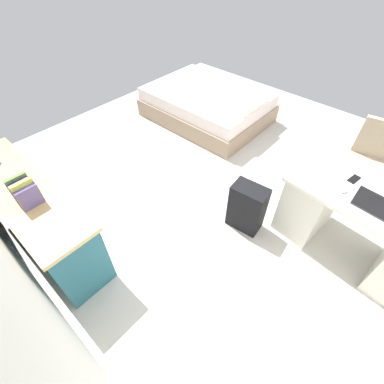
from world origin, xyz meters
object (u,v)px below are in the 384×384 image
Objects in this scene: desk at (358,227)px; office_chair at (366,167)px; computer_mouse at (344,189)px; suitcase_black at (247,208)px; credenza at (37,216)px; cell_phone_by_mouse at (354,179)px; laptop at (375,205)px; bed at (208,105)px.

desk is 0.94m from office_chair.
suitcase_black is at bearing 31.55° from computer_mouse.
computer_mouse is (0.26, 0.06, 0.37)m from desk.
credenza is 3.19× the size of suitcase_black.
computer_mouse is 0.21m from cell_phone_by_mouse.
laptop reaches higher than suitcase_black.
cell_phone_by_mouse reaches higher than desk.
desk is 0.46m from computer_mouse.
laptop is at bearing 89.89° from desk.
office_chair reaches higher than bed.
laptop reaches higher than bed.
suitcase_black is 1.12m from laptop.
laptop reaches higher than desk.
cell_phone_by_mouse is at bearing -47.93° from laptop.
office_chair is 2.49m from bed.
bed is 14.10× the size of cell_phone_by_mouse.
desk is 1.05m from suitcase_black.
cell_phone_by_mouse is at bearing 90.01° from office_chair.
computer_mouse is at bearing 95.73° from cell_phone_by_mouse.
cell_phone_by_mouse is (-0.00, 0.76, 0.33)m from office_chair.
office_chair is 3.58m from credenza.
desk is at bearing 104.98° from office_chair.
desk is 0.78× the size of bed.
computer_mouse reaches higher than bed.
suitcase_black is at bearing 23.34° from desk.
computer_mouse reaches higher than cell_phone_by_mouse.
credenza reaches higher than cell_phone_by_mouse.
desk is 2.93m from bed.
desk reaches higher than bed.
laptop is at bearing -169.47° from suitcase_black.
desk is at bearing -90.11° from laptop.
bed is 5.86× the size of laptop.
cell_phone_by_mouse is (-2.14, -2.11, 0.37)m from credenza.
suitcase_black is (0.95, 0.41, -0.11)m from desk.
credenza is 18.00× the size of computer_mouse.
office_chair is 1.66× the size of suitcase_black.
desk is 2.64× the size of suitcase_black.
bed is 2.69m from cell_phone_by_mouse.
bed is at bearing -46.11° from suitcase_black.
office_chair reaches higher than computer_mouse.
cell_phone_by_mouse is at bearing -135.31° from credenza.
office_chair is 0.49× the size of bed.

